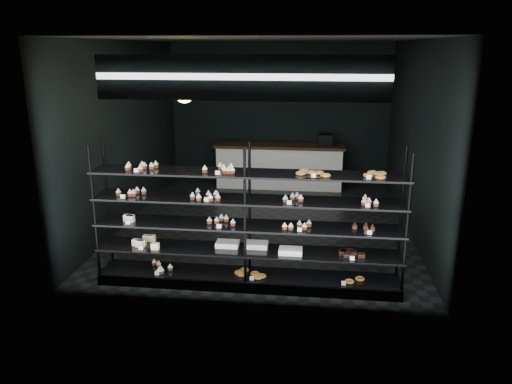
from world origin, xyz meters
TOP-DOWN VIEW (x-y plane):
  - room at (0.00, 0.00)m, footprint 5.01×6.01m
  - display_shelf at (-0.02, -2.45)m, footprint 4.00×0.50m
  - signage at (0.00, -2.93)m, footprint 3.30×0.05m
  - pendant_lamp at (-1.04, -1.40)m, footprint 0.29×0.29m
  - service_counter at (0.07, 2.50)m, footprint 2.90×0.65m

SIDE VIEW (x-z plane):
  - service_counter at x=0.07m, z-range -0.11..1.12m
  - display_shelf at x=-0.02m, z-range -0.33..1.58m
  - room at x=0.00m, z-range 0.00..3.20m
  - pendant_lamp at x=-1.04m, z-range 2.01..2.89m
  - signage at x=0.00m, z-range 2.50..3.00m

